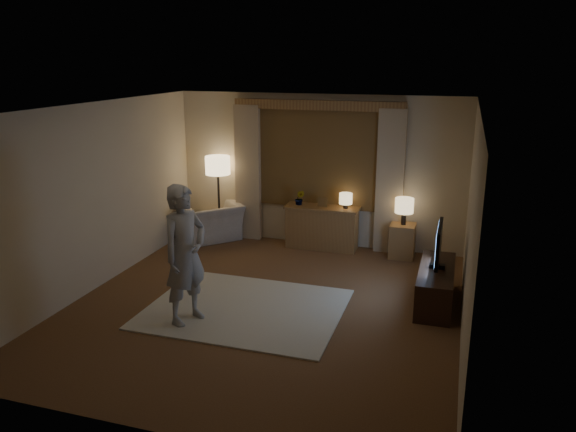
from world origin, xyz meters
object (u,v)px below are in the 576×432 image
at_px(armchair, 210,221).
at_px(side_table, 402,241).
at_px(sideboard, 322,228).
at_px(person, 185,254).
at_px(tv_stand, 436,286).

bearing_deg(armchair, side_table, 135.21).
distance_m(sideboard, side_table, 1.38).
bearing_deg(sideboard, side_table, -2.09).
distance_m(armchair, side_table, 3.41).
bearing_deg(sideboard, armchair, -176.34).
distance_m(armchair, person, 3.33).
bearing_deg(tv_stand, side_table, 110.40).
bearing_deg(sideboard, tv_stand, -40.99).
relative_size(armchair, tv_stand, 0.73).
bearing_deg(side_table, tv_stand, -69.60).
xyz_separation_m(armchair, side_table, (3.41, 0.08, -0.05)).
relative_size(sideboard, side_table, 2.14).
height_order(sideboard, tv_stand, sideboard).
xyz_separation_m(armchair, person, (1.13, -3.09, 0.55)).
distance_m(tv_stand, person, 3.32).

